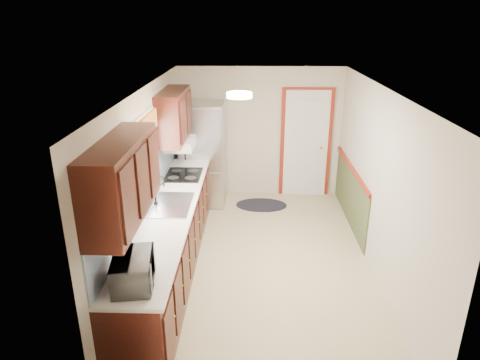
{
  "coord_description": "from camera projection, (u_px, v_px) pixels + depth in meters",
  "views": [
    {
      "loc": [
        -0.14,
        -5.21,
        3.22
      ],
      "look_at": [
        -0.3,
        0.18,
        1.15
      ],
      "focal_mm": 32.0,
      "sensor_mm": 36.0,
      "label": 1
    }
  ],
  "objects": [
    {
      "name": "cooktop",
      "position": [
        184.0,
        175.0,
        6.54
      ],
      "size": [
        0.53,
        0.64,
        0.02
      ],
      "primitive_type": "cube",
      "color": "black",
      "rests_on": "kitchen_run"
    },
    {
      "name": "back_wall_trim",
      "position": [
        315.0,
        154.0,
        7.73
      ],
      "size": [
        1.12,
        2.3,
        2.08
      ],
      "color": "maroon",
      "rests_on": "ground"
    },
    {
      "name": "ceiling_fixture",
      "position": [
        239.0,
        95.0,
        4.99
      ],
      "size": [
        0.3,
        0.3,
        0.06
      ],
      "primitive_type": "cylinder",
      "color": "#FFD88C",
      "rests_on": "room_shell"
    },
    {
      "name": "rug",
      "position": [
        261.0,
        205.0,
        7.78
      ],
      "size": [
        0.93,
        0.61,
        0.01
      ],
      "primitive_type": "ellipsoid",
      "rotation": [
        0.0,
        0.0,
        -0.02
      ],
      "color": "black",
      "rests_on": "ground"
    },
    {
      "name": "microwave",
      "position": [
        133.0,
        268.0,
        3.82
      ],
      "size": [
        0.37,
        0.56,
        0.35
      ],
      "primitive_type": "imported",
      "rotation": [
        0.0,
        0.0,
        1.73
      ],
      "color": "white",
      "rests_on": "kitchen_run"
    },
    {
      "name": "refrigerator",
      "position": [
        203.0,
        154.0,
        7.62
      ],
      "size": [
        0.78,
        0.77,
        1.84
      ],
      "rotation": [
        0.0,
        0.0,
        -0.02
      ],
      "color": "#B7B7BC",
      "rests_on": "ground"
    },
    {
      "name": "room_shell",
      "position": [
        263.0,
        182.0,
        5.58
      ],
      "size": [
        3.2,
        5.2,
        2.52
      ],
      "color": "tan",
      "rests_on": "ground"
    },
    {
      "name": "kitchen_run",
      "position": [
        166.0,
        217.0,
        5.48
      ],
      "size": [
        0.63,
        4.0,
        2.2
      ],
      "color": "#38130C",
      "rests_on": "ground"
    }
  ]
}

